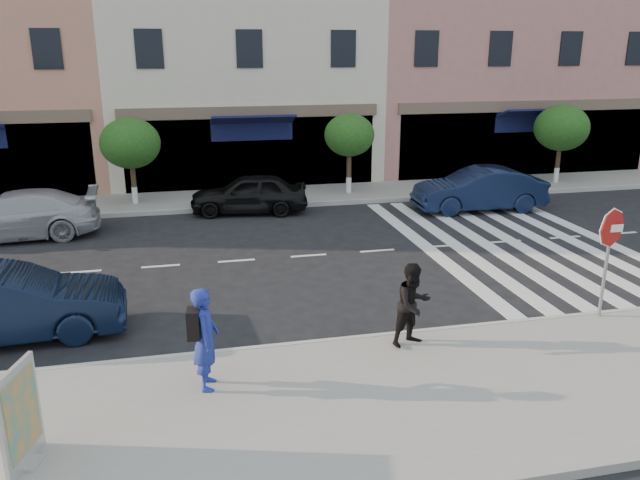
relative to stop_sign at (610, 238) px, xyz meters
The scene contains 16 objects.
ground 5.64m from the stop_sign, 161.75° to the left, with size 120.00×120.00×0.00m, color black.
sidewalk_near 5.76m from the stop_sign, 157.64° to the right, with size 60.00×4.50×0.15m, color gray.
sidewalk_far 13.76m from the stop_sign, 111.77° to the left, with size 60.00×3.00×0.15m, color gray.
building_centre 19.82m from the stop_sign, 106.58° to the left, with size 11.00×9.00×11.00m, color beige.
building_east_mid 20.29m from the stop_sign, 70.97° to the left, with size 13.00×9.00×13.00m, color #BD7470.
street_tree_wb 16.03m from the stop_sign, 128.90° to the left, with size 2.10×2.10×3.06m.
street_tree_c 12.65m from the stop_sign, 99.38° to the left, with size 1.90×1.90×3.04m.
street_tree_ea 14.28m from the stop_sign, 60.90° to the left, with size 2.20×2.20×3.19m.
stop_sign is the anchor object (origin of this frame).
photographer 8.26m from the stop_sign, behind, with size 0.64×0.42×1.75m, color navy.
walker 4.41m from the stop_sign, behind, with size 0.78×0.61×1.61m, color black.
poster_board 11.00m from the stop_sign, 166.30° to the right, with size 0.41×0.93×1.46m.
car_near_mid 12.07m from the stop_sign, behind, with size 1.54×4.43×1.46m, color black.
car_far_left 16.30m from the stop_sign, 145.24° to the left, with size 1.99×4.89×1.42m, color #A9A8AD.
car_far_mid 12.44m from the stop_sign, 119.60° to the left, with size 1.62×4.03×1.37m, color black.
car_far_right 9.58m from the stop_sign, 78.76° to the left, with size 1.60×4.59×1.51m, color #0E1833.
Camera 1 is at (-3.30, -12.10, 5.53)m, focal length 35.00 mm.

